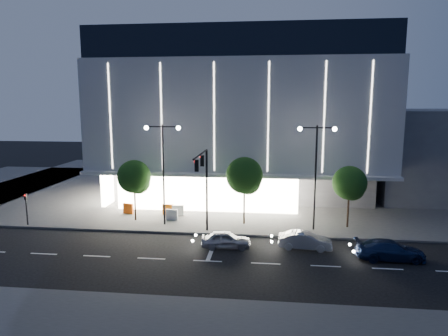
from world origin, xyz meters
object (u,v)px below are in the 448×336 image
Objects in this scene: car_lead at (226,240)px; barrier_b at (172,215)px; barrier_c at (168,209)px; street_lamp_east at (316,162)px; tree_right at (350,185)px; tree_mid at (245,178)px; barrier_d at (178,210)px; tree_left at (135,179)px; barrier_a at (128,209)px; car_third at (390,250)px; ped_signal_far at (26,206)px; car_second at (305,241)px; traffic_mast at (204,177)px; street_lamp_west at (163,160)px.

car_lead is 3.39× the size of barrier_b.
street_lamp_east is at bearing -12.48° from barrier_c.
tree_right is at bearing 18.63° from street_lamp_east.
barrier_d is at bearing 163.93° from tree_mid.
tree_left is 5.23m from barrier_d.
barrier_b is at bearing -0.74° from barrier_a.
tree_mid is 7.68m from barrier_d.
barrier_a is at bearing 67.22° from car_third.
barrier_b is 1.93m from barrier_c.
tree_mid is at bearing 8.64° from barrier_a.
street_lamp_east is 3.81m from tree_right.
tree_left reaches higher than tree_right.
ped_signal_far is 0.76× the size of car_second.
car_third is 4.27× the size of barrier_c.
tree_mid is at bearing 180.00° from tree_right.
car_third reaches higher than car_second.
tree_left reaches higher than car_lead.
traffic_mast is 4.82m from tree_mid.
street_lamp_west is 2.41× the size of car_lead.
barrier_b is (-3.67, 4.02, -4.38)m from traffic_mast.
street_lamp_east is at bearing -59.78° from car_lead.
traffic_mast is at bearing -27.84° from tree_left.
car_lead is at bearing -10.44° from ped_signal_far.
tree_right is (28.03, 2.52, 2.00)m from ped_signal_far.
barrier_d is (12.55, 4.39, -1.24)m from ped_signal_far.
street_lamp_east is 1.92× the size of car_third.
car_third is at bearing -18.26° from street_lamp_west.
street_lamp_west is 1.63× the size of tree_right.
car_third is (1.58, -6.83, -3.20)m from tree_right.
street_lamp_east is 13.80m from barrier_b.
barrier_c is (11.54, 4.62, -1.24)m from ped_signal_far.
street_lamp_west reaches higher than tree_right.
car_lead is 3.39× the size of barrier_a.
street_lamp_west reaches higher than car_second.
car_lead is 5.91m from car_second.
ped_signal_far is 12.49m from barrier_c.
traffic_mast is 1.15× the size of tree_mid.
car_second reaches higher than barrier_c.
barrier_d is (4.97, -0.14, 0.00)m from barrier_a.
barrier_b is 1.54m from barrier_d.
barrier_d is (3.53, 1.86, -3.38)m from tree_left.
barrier_a is 3.95m from barrier_c.
traffic_mast is at bearing -66.94° from barrier_d.
tree_left is 5.20× the size of barrier_d.
traffic_mast is 7.86m from barrier_d.
street_lamp_west is 8.18× the size of barrier_d.
tree_mid is 5.59× the size of barrier_c.
car_third is (13.61, -3.15, -4.35)m from traffic_mast.
street_lamp_east is 9.10m from car_third.
street_lamp_east is 13.84m from barrier_d.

